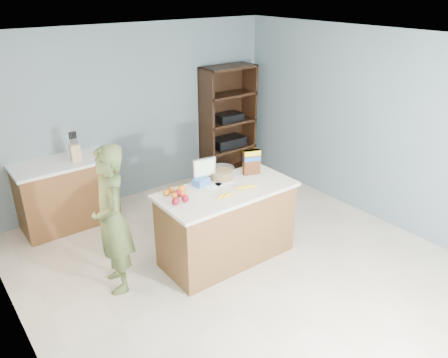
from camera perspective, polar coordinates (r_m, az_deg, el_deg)
floor at (r=5.10m, az=2.41°, el=-11.61°), size 4.50×5.00×0.02m
walls at (r=4.34m, az=2.80°, el=6.33°), size 4.52×5.02×2.51m
counter_peninsula at (r=5.07m, az=0.34°, el=-6.22°), size 1.56×0.76×0.90m
back_cabinet at (r=6.11m, az=-19.82°, el=-1.75°), size 1.24×0.62×0.90m
shelving_unit at (r=7.25m, az=0.30°, el=7.30°), size 0.90×0.40×1.80m
person at (r=4.56m, az=-14.42°, el=-5.25°), size 0.49×0.65×1.60m
knife_block at (r=5.86m, az=-18.87°, el=3.34°), size 0.12×0.10×0.31m
envelopes at (r=4.93m, az=-0.65°, el=-0.73°), size 0.38×0.18×0.00m
bananas at (r=4.73m, az=1.51°, el=-1.62°), size 0.57×0.15×0.04m
apples at (r=4.58m, az=-5.83°, el=-2.43°), size 0.20×0.23×0.08m
oranges at (r=4.73m, az=-6.10°, el=-1.59°), size 0.27×0.21×0.07m
blue_carton at (r=4.92m, az=-3.01°, el=-0.34°), size 0.20×0.16×0.08m
salad_bowl at (r=5.07m, az=-0.33°, el=0.72°), size 0.30×0.30×0.13m
tv at (r=4.96m, az=-2.60°, el=1.37°), size 0.28×0.12×0.28m
cereal_box at (r=5.15m, az=3.63°, el=2.45°), size 0.21×0.14×0.30m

